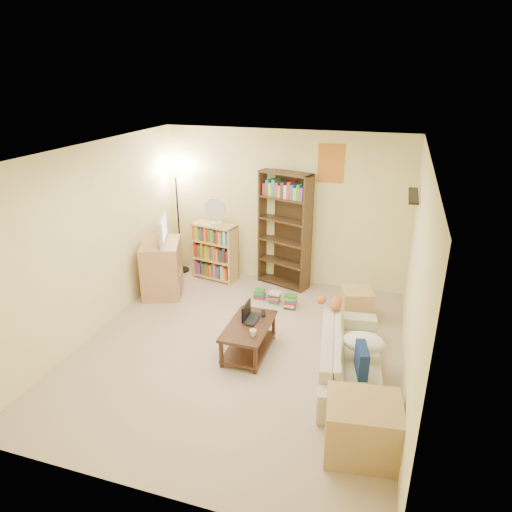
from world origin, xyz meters
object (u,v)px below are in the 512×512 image
Objects in this scene: coffee_table at (249,335)px; mug at (253,333)px; tall_bookshelf at (285,228)px; tv_stand at (162,268)px; side_table at (356,305)px; end_cabinet at (363,428)px; tabby_cat at (334,302)px; desk_fan at (215,212)px; sofa at (351,357)px; floor_lamp at (176,192)px; television at (159,230)px; short_bookshelf at (215,252)px; laptop at (256,320)px.

mug reaches higher than coffee_table.
mug is at bearing -66.58° from tall_bookshelf.
coffee_table is 1.06× the size of tv_stand.
end_cabinet is (0.30, -2.48, 0.05)m from side_table.
tabby_cat is at bearing 107.06° from end_cabinet.
tv_stand is (-1.97, 1.44, -0.02)m from mug.
tabby_cat is at bearing -32.61° from desk_fan.
sofa is 3.39m from tv_stand.
sofa is at bearing -34.09° from floor_lamp.
tv_stand is 1.23× the size of television.
tabby_cat reaches higher than mug.
mug is 2.52m from television.
side_table is at bearing -4.28° from sofa.
coffee_table is 0.93× the size of short_bookshelf.
floor_lamp is 3.84× the size of side_table.
short_bookshelf is at bearing 122.62° from coffee_table.
tv_stand is (-2.80, 0.67, -0.17)m from tabby_cat.
coffee_table is 2.33m from short_bookshelf.
end_cabinet is at bearing -43.81° from floor_lamp.
sofa is 1.91× the size of short_bookshelf.
television is 0.37× the size of tall_bookshelf.
television reaches higher than sofa.
mug is 0.14× the size of television.
desk_fan is (-1.12, -0.15, 0.21)m from tall_bookshelf.
coffee_table is 1.34× the size of end_cabinet.
tall_bookshelf is 1.70m from side_table.
end_cabinet is (0.55, -1.78, -0.31)m from tabby_cat.
laptop is 0.34× the size of short_bookshelf.
desk_fan reaches higher than side_table.
laptop is 0.48× the size of television.
mug reaches higher than side_table.
tv_stand is at bearing -132.79° from desk_fan.
tv_stand is 4.15m from end_cabinet.
coffee_table is 3.08m from floor_lamp.
tabby_cat is at bearing -124.68° from television.
floor_lamp is 3.47m from side_table.
floor_lamp is at bearing 132.07° from mug.
desk_fan is at bearing -29.50° from short_bookshelf.
tall_bookshelf is 1.28m from short_bookshelf.
desk_fan is (-2.15, 1.38, 0.62)m from tabby_cat.
side_table reaches higher than laptop.
end_cabinet is at bearing -57.41° from tv_stand.
short_bookshelf is at bearing -59.76° from television.
tabby_cat is 0.91× the size of desk_fan.
desk_fan reaches higher than mug.
television is at bearing -21.21° from tv_stand.
laptop is 2.19m from tv_stand.
mug is 2.44m from tv_stand.
short_bookshelf reaches higher than tabby_cat.
coffee_table is at bearing -54.50° from tv_stand.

